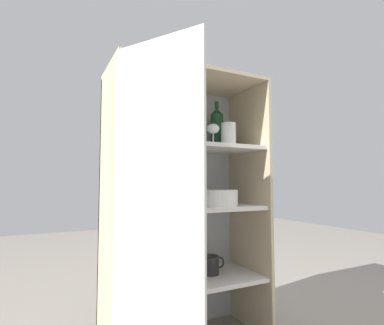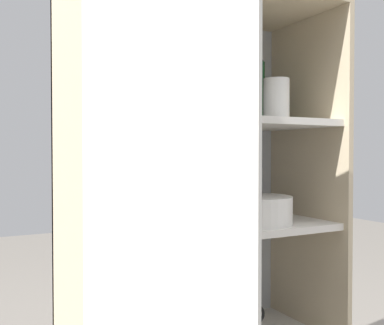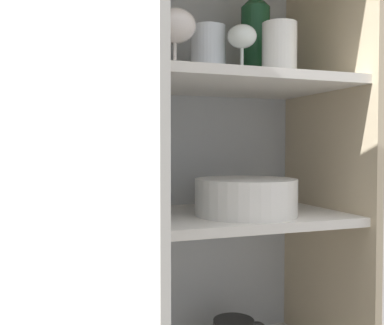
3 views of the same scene
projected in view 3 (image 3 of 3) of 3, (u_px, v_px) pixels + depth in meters
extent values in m
cube|color=#B2B7BC|center=(158.00, 209.00, 1.17)|extent=(0.78, 0.02, 1.30)
cube|color=#CCB793|center=(324.00, 211.00, 1.12)|extent=(0.02, 0.38, 1.30)
cube|color=silver|center=(179.00, 220.00, 0.99)|extent=(0.75, 0.34, 0.02)
cube|color=silver|center=(179.00, 81.00, 0.98)|extent=(0.75, 0.34, 0.02)
cube|color=silver|center=(50.00, 275.00, 0.57)|extent=(0.22, 0.34, 1.30)
cylinder|color=silver|center=(153.00, 54.00, 1.03)|extent=(0.06, 0.06, 0.12)
cylinder|color=white|center=(208.00, 53.00, 1.03)|extent=(0.08, 0.08, 0.12)
cylinder|color=white|center=(279.00, 51.00, 1.01)|extent=(0.08, 0.08, 0.12)
cylinder|color=silver|center=(34.00, 33.00, 0.80)|extent=(0.06, 0.06, 0.10)
cylinder|color=white|center=(109.00, 34.00, 0.90)|extent=(0.07, 0.07, 0.15)
cylinder|color=white|center=(242.00, 76.00, 0.99)|extent=(0.07, 0.07, 0.01)
cylinder|color=white|center=(242.00, 61.00, 0.99)|extent=(0.01, 0.01, 0.06)
ellipsoid|color=white|center=(242.00, 36.00, 0.99)|extent=(0.06, 0.06, 0.05)
cylinder|color=silver|center=(175.00, 72.00, 0.94)|extent=(0.07, 0.07, 0.01)
cylinder|color=silver|center=(175.00, 57.00, 0.94)|extent=(0.01, 0.01, 0.06)
ellipsoid|color=silver|center=(175.00, 26.00, 0.94)|extent=(0.09, 0.09, 0.07)
cylinder|color=#194728|center=(255.00, 47.00, 1.13)|extent=(0.07, 0.07, 0.19)
cone|color=#194728|center=(256.00, 0.00, 1.12)|extent=(0.07, 0.07, 0.04)
cylinder|color=white|center=(246.00, 213.00, 1.00)|extent=(0.23, 0.23, 0.01)
cylinder|color=white|center=(246.00, 209.00, 1.00)|extent=(0.23, 0.23, 0.01)
cylinder|color=white|center=(246.00, 205.00, 0.99)|extent=(0.23, 0.23, 0.01)
cylinder|color=white|center=(246.00, 201.00, 0.99)|extent=(0.23, 0.23, 0.01)
cylinder|color=white|center=(246.00, 197.00, 0.99)|extent=(0.23, 0.23, 0.01)
cylinder|color=white|center=(246.00, 193.00, 0.99)|extent=(0.23, 0.23, 0.01)
cylinder|color=white|center=(246.00, 189.00, 0.99)|extent=(0.23, 0.23, 0.01)
cylinder|color=white|center=(246.00, 185.00, 0.99)|extent=(0.23, 0.23, 0.01)
cylinder|color=white|center=(246.00, 181.00, 0.99)|extent=(0.23, 0.23, 0.01)
cylinder|color=#33567A|center=(70.00, 204.00, 0.89)|extent=(0.22, 0.22, 0.08)
torus|color=#33567A|center=(70.00, 186.00, 0.89)|extent=(0.21, 0.21, 0.01)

